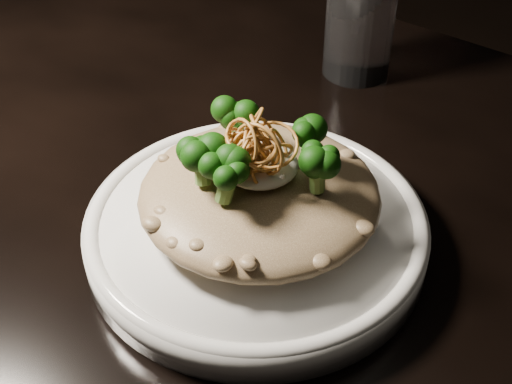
% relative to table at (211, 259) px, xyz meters
% --- Properties ---
extents(table, '(1.10, 0.80, 0.75)m').
position_rel_table_xyz_m(table, '(0.00, 0.00, 0.00)').
color(table, black).
rests_on(table, ground).
extents(plate, '(0.27, 0.27, 0.03)m').
position_rel_table_xyz_m(plate, '(0.07, -0.03, 0.10)').
color(plate, white).
rests_on(plate, table).
extents(risotto, '(0.19, 0.19, 0.04)m').
position_rel_table_xyz_m(risotto, '(0.07, -0.02, 0.13)').
color(risotto, brown).
rests_on(risotto, plate).
extents(broccoli, '(0.14, 0.14, 0.05)m').
position_rel_table_xyz_m(broccoli, '(0.08, -0.02, 0.18)').
color(broccoli, black).
rests_on(broccoli, risotto).
extents(cheese, '(0.06, 0.06, 0.02)m').
position_rel_table_xyz_m(cheese, '(0.07, -0.02, 0.16)').
color(cheese, white).
rests_on(cheese, risotto).
extents(shallots, '(0.05, 0.05, 0.03)m').
position_rel_table_xyz_m(shallots, '(0.08, -0.03, 0.19)').
color(shallots, brown).
rests_on(shallots, cheese).
extents(drinking_glass, '(0.08, 0.08, 0.13)m').
position_rel_table_xyz_m(drinking_glass, '(-0.01, 0.26, 0.15)').
color(drinking_glass, silver).
rests_on(drinking_glass, table).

